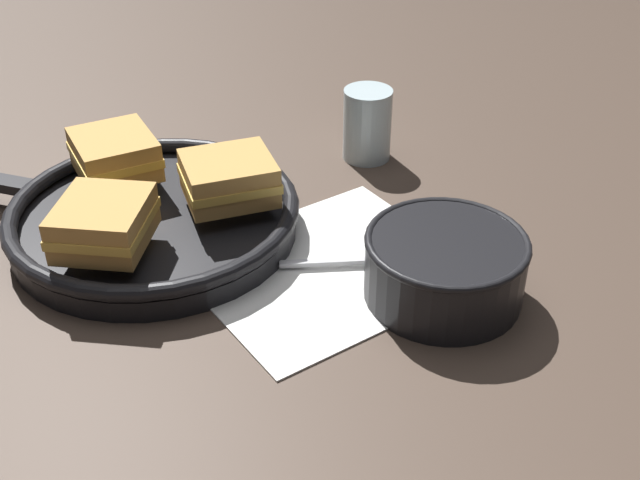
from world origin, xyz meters
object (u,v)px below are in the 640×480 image
at_px(sandwich_near_right, 229,178).
at_px(sandwich_far_left, 115,154).
at_px(soup_bowl, 445,264).
at_px(sandwich_near_left, 104,223).
at_px(spoon, 379,259).
at_px(skillet, 153,217).
at_px(drinking_glass, 367,124).

bearing_deg(sandwich_near_right, sandwich_far_left, 118.38).
height_order(soup_bowl, sandwich_near_right, sandwich_near_right).
height_order(soup_bowl, sandwich_near_left, sandwich_near_left).
relative_size(soup_bowl, spoon, 1.24).
distance_m(spoon, skillet, 0.26).
bearing_deg(skillet, spoon, -53.16).
bearing_deg(sandwich_near_right, skillet, 147.75).
bearing_deg(spoon, drinking_glass, 85.80).
bearing_deg(sandwich_near_right, drinking_glass, 7.77).
xyz_separation_m(skillet, drinking_glass, (0.31, -0.01, 0.03)).
xyz_separation_m(sandwich_near_right, drinking_glass, (0.23, 0.03, -0.02)).
distance_m(skillet, sandwich_far_left, 0.09).
bearing_deg(soup_bowl, sandwich_far_left, 113.89).
xyz_separation_m(sandwich_near_right, sandwich_far_left, (-0.07, 0.13, 0.00)).
relative_size(skillet, sandwich_near_right, 3.43).
xyz_separation_m(soup_bowl, sandwich_near_left, (-0.24, 0.24, 0.03)).
distance_m(soup_bowl, skillet, 0.33).
distance_m(sandwich_far_left, drinking_glass, 0.32).
bearing_deg(sandwich_near_left, soup_bowl, -45.19).
bearing_deg(skillet, drinking_glass, -2.72).
bearing_deg(soup_bowl, drinking_glass, 62.33).
relative_size(skillet, drinking_glass, 4.50).
xyz_separation_m(spoon, skillet, (-0.15, 0.20, 0.01)).
height_order(spoon, skillet, skillet).
distance_m(soup_bowl, sandwich_far_left, 0.40).
distance_m(skillet, sandwich_near_right, 0.10).
relative_size(spoon, sandwich_far_left, 1.14).
distance_m(spoon, sandwich_near_right, 0.19).
bearing_deg(sandwich_near_left, sandwich_far_left, 58.38).
bearing_deg(spoon, sandwich_far_left, 152.38).
relative_size(soup_bowl, sandwich_far_left, 1.41).
bearing_deg(drinking_glass, skillet, 177.28).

